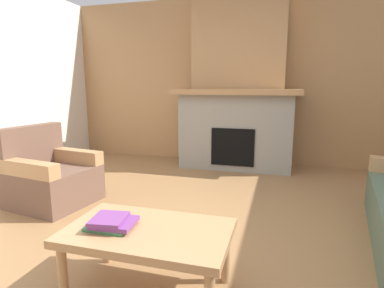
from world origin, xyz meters
name	(u,v)px	position (x,y,z in m)	size (l,w,h in m)	color
ground	(191,242)	(0.00, 0.00, 0.00)	(9.00, 9.00, 0.00)	olive
wall_back_wood_panel	(241,81)	(0.00, 3.00, 1.35)	(6.00, 0.12, 2.70)	#A87A4C
fireplace	(238,93)	(0.00, 2.62, 1.16)	(1.90, 0.82, 2.70)	gray
armchair	(51,177)	(-1.73, 0.43, 0.29)	(0.87, 0.87, 0.85)	brown
coffee_table	(148,237)	(-0.07, -0.69, 0.38)	(1.00, 0.60, 0.43)	tan
book_stack_near_edge	(111,223)	(-0.29, -0.74, 0.46)	(0.29, 0.25, 0.07)	#3D7F4C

